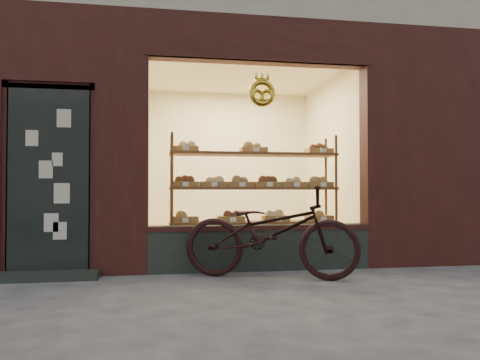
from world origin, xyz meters
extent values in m
plane|color=#3F3F46|center=(0.00, 0.00, 0.00)|extent=(90.00, 90.00, 0.00)
cube|color=#242E29|center=(0.45, 2.12, 0.28)|extent=(2.70, 0.25, 0.55)
cube|color=black|center=(-2.00, 2.06, 1.10)|extent=(0.90, 0.04, 2.15)
cube|color=#242E29|center=(-2.00, 1.90, 0.04)|extent=(1.15, 0.35, 0.08)
torus|color=gold|center=(0.45, 2.02, 2.15)|extent=(0.33, 0.07, 0.33)
cube|color=brown|center=(0.45, 2.55, 0.05)|extent=(2.20, 0.45, 0.04)
cube|color=brown|center=(0.45, 2.55, 0.55)|extent=(2.20, 0.45, 0.03)
cube|color=brown|center=(0.45, 2.55, 1.00)|extent=(2.20, 0.45, 0.04)
cube|color=brown|center=(0.45, 2.55, 1.45)|extent=(2.20, 0.45, 0.04)
cylinder|color=brown|center=(-0.62, 2.35, 0.85)|extent=(0.04, 0.04, 1.70)
cylinder|color=brown|center=(1.52, 2.35, 0.85)|extent=(0.04, 0.04, 1.70)
cylinder|color=brown|center=(-0.62, 2.75, 0.85)|extent=(0.04, 0.04, 1.70)
cylinder|color=brown|center=(1.52, 2.75, 0.85)|extent=(0.04, 0.04, 1.70)
cube|color=brown|center=(-0.45, 2.55, 0.60)|extent=(0.34, 0.24, 0.07)
sphere|color=#A56F3E|center=(-0.45, 2.55, 0.69)|extent=(0.11, 0.11, 0.11)
cube|color=white|center=(-0.45, 2.36, 0.60)|extent=(0.07, 0.01, 0.05)
cube|color=brown|center=(0.15, 2.55, 0.60)|extent=(0.34, 0.24, 0.07)
sphere|color=#532311|center=(0.15, 2.55, 0.69)|extent=(0.11, 0.11, 0.11)
cube|color=white|center=(0.15, 2.36, 0.60)|extent=(0.08, 0.01, 0.05)
cube|color=brown|center=(0.75, 2.55, 0.60)|extent=(0.34, 0.24, 0.07)
sphere|color=#E5BA79|center=(0.75, 2.55, 0.69)|extent=(0.11, 0.11, 0.11)
cube|color=white|center=(0.75, 2.36, 0.60)|extent=(0.07, 0.01, 0.05)
cube|color=brown|center=(1.35, 2.55, 0.60)|extent=(0.34, 0.24, 0.07)
sphere|color=#A56F3E|center=(1.35, 2.55, 0.69)|extent=(0.11, 0.11, 0.11)
cube|color=white|center=(1.35, 2.36, 0.60)|extent=(0.08, 0.01, 0.05)
cube|color=brown|center=(-0.45, 2.55, 1.05)|extent=(0.34, 0.24, 0.07)
sphere|color=#532311|center=(-0.45, 2.55, 1.14)|extent=(0.11, 0.11, 0.11)
cube|color=white|center=(-0.45, 2.36, 1.05)|extent=(0.07, 0.01, 0.06)
cube|color=brown|center=(-0.09, 2.55, 1.05)|extent=(0.34, 0.24, 0.07)
sphere|color=#E5BA79|center=(-0.09, 2.55, 1.14)|extent=(0.11, 0.11, 0.11)
cube|color=white|center=(-0.09, 2.36, 1.05)|extent=(0.08, 0.01, 0.06)
cube|color=brown|center=(0.27, 2.55, 1.05)|extent=(0.34, 0.24, 0.07)
sphere|color=#A56F3E|center=(0.27, 2.55, 1.14)|extent=(0.11, 0.11, 0.11)
cube|color=white|center=(0.27, 2.36, 1.05)|extent=(0.07, 0.01, 0.06)
cube|color=brown|center=(0.63, 2.55, 1.05)|extent=(0.34, 0.24, 0.07)
sphere|color=#532311|center=(0.63, 2.55, 1.14)|extent=(0.11, 0.11, 0.11)
cube|color=white|center=(0.63, 2.36, 1.05)|extent=(0.07, 0.01, 0.06)
cube|color=brown|center=(0.99, 2.55, 1.05)|extent=(0.34, 0.24, 0.07)
sphere|color=#E5BA79|center=(0.99, 2.55, 1.14)|extent=(0.11, 0.11, 0.11)
cube|color=white|center=(0.99, 2.36, 1.05)|extent=(0.08, 0.01, 0.06)
cube|color=brown|center=(1.35, 2.55, 1.05)|extent=(0.34, 0.24, 0.07)
sphere|color=#A56F3E|center=(1.35, 2.55, 1.14)|extent=(0.11, 0.11, 0.11)
cube|color=white|center=(1.35, 2.36, 1.05)|extent=(0.08, 0.01, 0.06)
cube|color=brown|center=(-0.45, 2.55, 1.50)|extent=(0.34, 0.24, 0.07)
sphere|color=#E5BA79|center=(-0.45, 2.55, 1.59)|extent=(0.11, 0.11, 0.11)
cube|color=white|center=(-0.45, 2.36, 1.50)|extent=(0.07, 0.01, 0.06)
cube|color=brown|center=(0.45, 2.55, 1.50)|extent=(0.34, 0.24, 0.07)
sphere|color=#A56F3E|center=(0.45, 2.55, 1.59)|extent=(0.11, 0.11, 0.11)
cube|color=white|center=(0.45, 2.36, 1.50)|extent=(0.07, 0.01, 0.06)
cube|color=brown|center=(1.35, 2.55, 1.50)|extent=(0.34, 0.24, 0.07)
sphere|color=#532311|center=(1.35, 2.55, 1.59)|extent=(0.11, 0.11, 0.11)
cube|color=white|center=(1.35, 2.36, 1.50)|extent=(0.08, 0.01, 0.06)
imported|color=black|center=(0.45, 1.57, 0.51)|extent=(2.06, 1.33, 1.02)
camera|label=1|loc=(-0.75, -3.49, 0.96)|focal=35.00mm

